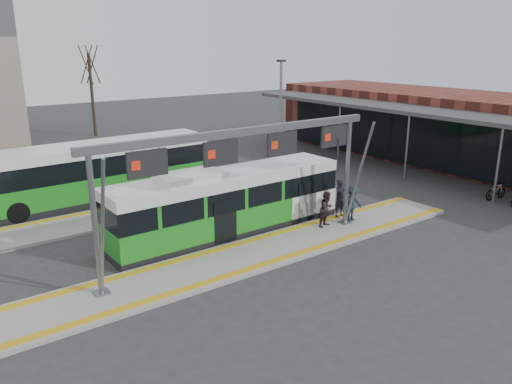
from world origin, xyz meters
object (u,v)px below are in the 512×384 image
(passenger_a, at_px, (340,198))
(passenger_b, at_px, (327,209))
(gantry, at_px, (246,154))
(hero_bus, at_px, (227,203))
(passenger_c, at_px, (352,203))

(passenger_a, bearing_deg, passenger_b, -161.57)
(gantry, bearing_deg, hero_bus, 73.37)
(passenger_b, height_order, passenger_c, passenger_c)
(hero_bus, height_order, passenger_b, hero_bus)
(gantry, xyz_separation_m, passenger_a, (6.29, 0.85, -3.19))
(passenger_a, height_order, passenger_b, passenger_a)
(hero_bus, relative_size, passenger_b, 6.77)
(gantry, height_order, passenger_b, gantry)
(gantry, bearing_deg, passenger_b, 3.06)
(hero_bus, bearing_deg, passenger_b, -31.40)
(passenger_b, distance_m, passenger_c, 1.54)
(hero_bus, relative_size, passenger_a, 6.03)
(gantry, distance_m, passenger_b, 5.84)
(passenger_b, relative_size, passenger_c, 0.96)
(gantry, relative_size, passenger_a, 6.80)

